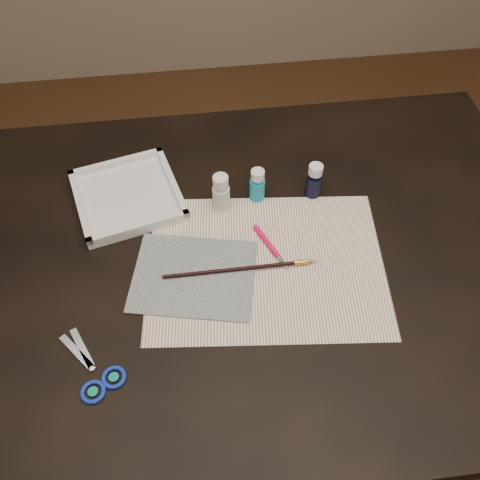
{
  "coord_description": "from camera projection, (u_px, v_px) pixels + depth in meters",
  "views": [
    {
      "loc": [
        -0.08,
        -0.62,
        1.6
      ],
      "look_at": [
        0.0,
        0.0,
        0.8
      ],
      "focal_mm": 40.0,
      "sensor_mm": 36.0,
      "label": 1
    }
  ],
  "objects": [
    {
      "name": "ground",
      "position": [
        240.0,
        401.0,
        1.65
      ],
      "size": [
        3.5,
        3.5,
        0.02
      ],
      "primitive_type": "cube",
      "color": "#422614",
      "rests_on": "ground"
    },
    {
      "name": "paintbrush",
      "position": [
        242.0,
        268.0,
        1.02
      ],
      "size": [
        0.3,
        0.01,
        0.01
      ],
      "primitive_type": null,
      "rotation": [
        0.0,
        0.0,
        0.0
      ],
      "color": "black",
      "rests_on": "canvas"
    },
    {
      "name": "palette_tray",
      "position": [
        127.0,
        195.0,
        1.14
      ],
      "size": [
        0.26,
        0.26,
        0.03
      ],
      "primitive_type": "cube",
      "rotation": [
        0.0,
        0.0,
        0.24
      ],
      "color": "white",
      "rests_on": "table"
    },
    {
      "name": "canvas",
      "position": [
        194.0,
        276.0,
        1.02
      ],
      "size": [
        0.27,
        0.23,
        0.0
      ],
      "primitive_type": "cube",
      "rotation": [
        0.0,
        0.0,
        -0.22
      ],
      "color": "black",
      "rests_on": "paper"
    },
    {
      "name": "paint_bottle_navy",
      "position": [
        314.0,
        180.0,
        1.13
      ],
      "size": [
        0.04,
        0.04,
        0.08
      ],
      "primitive_type": "cylinder",
      "rotation": [
        0.0,
        0.0,
        0.05
      ],
      "color": "black",
      "rests_on": "table"
    },
    {
      "name": "craft_knife",
      "position": [
        272.0,
        249.0,
        1.06
      ],
      "size": [
        0.06,
        0.13,
        0.01
      ],
      "primitive_type": null,
      "rotation": [
        0.0,
        0.0,
        -1.17
      ],
      "color": "#FF0857",
      "rests_on": "paper"
    },
    {
      "name": "paper",
      "position": [
        266.0,
        264.0,
        1.04
      ],
      "size": [
        0.49,
        0.39,
        0.0
      ],
      "primitive_type": "cube",
      "rotation": [
        0.0,
        0.0,
        -0.1
      ],
      "color": "white",
      "rests_on": "table"
    },
    {
      "name": "table",
      "position": [
        240.0,
        344.0,
        1.35
      ],
      "size": [
        1.3,
        0.9,
        0.75
      ],
      "primitive_type": "cube",
      "color": "black",
      "rests_on": "ground"
    },
    {
      "name": "scissors",
      "position": [
        85.0,
        365.0,
        0.91
      ],
      "size": [
        0.17,
        0.18,
        0.01
      ],
      "primitive_type": null,
      "rotation": [
        0.0,
        0.0,
        2.26
      ],
      "color": "silver",
      "rests_on": "table"
    },
    {
      "name": "paint_bottle_cyan",
      "position": [
        257.0,
        185.0,
        1.12
      ],
      "size": [
        0.03,
        0.03,
        0.08
      ],
      "primitive_type": "cylinder",
      "rotation": [
        0.0,
        0.0,
        -0.05
      ],
      "color": "#1592B8",
      "rests_on": "table"
    },
    {
      "name": "paint_bottle_white",
      "position": [
        221.0,
        193.0,
        1.1
      ],
      "size": [
        0.04,
        0.04,
        0.09
      ],
      "primitive_type": "cylinder",
      "rotation": [
        0.0,
        0.0,
        -0.09
      ],
      "color": "silver",
      "rests_on": "table"
    }
  ]
}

